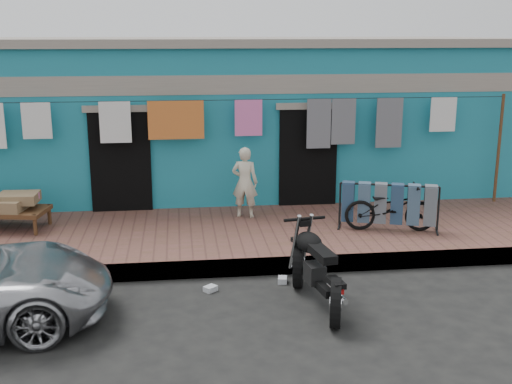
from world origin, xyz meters
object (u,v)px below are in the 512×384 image
jeans_rack (388,206)px  bicycle (391,202)px  motorcycle (316,267)px  seated_person (245,182)px

jeans_rack → bicycle: bearing=-71.3°
motorcycle → jeans_rack: 2.91m
seated_person → jeans_rack: size_ratio=0.74×
bicycle → jeans_rack: bearing=29.2°
bicycle → motorcycle: (-1.75, -2.28, -0.20)m
seated_person → motorcycle: 3.44m
bicycle → motorcycle: bearing=152.8°
seated_person → motorcycle: seated_person is taller
seated_person → motorcycle: bearing=116.0°
motorcycle → jeans_rack: size_ratio=1.00×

